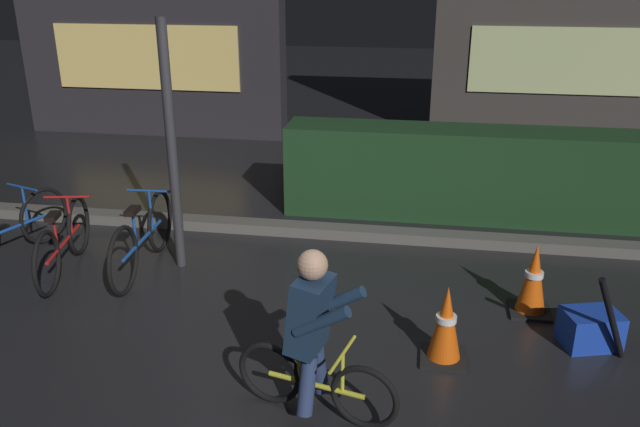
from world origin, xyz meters
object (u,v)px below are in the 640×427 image
Objects in this scene: cyclist at (313,333)px; closed_umbrella at (612,319)px; traffic_cone_near at (446,325)px; blue_crate at (590,329)px; parked_bike_leftmost at (7,229)px; parked_bike_center_left at (143,238)px; street_post at (172,149)px; parked_bike_left_mid at (64,242)px; traffic_cone_far at (533,280)px.

closed_umbrella is at bearing 37.21° from cyclist.
traffic_cone_near is 0.76× the size of closed_umbrella.
parked_bike_leftmost is at bearing 172.21° from blue_crate.
closed_umbrella is at bearing -105.87° from parked_bike_center_left.
closed_umbrella reaches higher than parked_bike_center_left.
traffic_cone_near is (2.98, -1.14, -0.04)m from parked_bike_center_left.
street_post is 1.65× the size of parked_bike_leftmost.
blue_crate is at bearing -107.74° from parked_bike_left_mid.
street_post is 1.99× the size of cyclist.
street_post is 1.60× the size of parked_bike_left_mid.
parked_bike_leftmost is 2.34× the size of traffic_cone_near.
street_post is at bearing 143.54° from cyclist.
parked_bike_leftmost is at bearing 165.35° from traffic_cone_near.
cyclist reaches higher than closed_umbrella.
parked_bike_leftmost is 5.74m from blue_crate.
blue_crate is at bearing -13.19° from street_post.
closed_umbrella is (4.23, -0.99, 0.04)m from parked_bike_center_left.
traffic_cone_near is (3.74, -0.96, -0.02)m from parked_bike_left_mid.
cyclist is 2.36m from closed_umbrella.
blue_crate is 0.35× the size of cyclist.
parked_bike_leftmost is 1.21× the size of cyclist.
street_post reaches higher than traffic_cone_far.
blue_crate is at bearing 43.34° from cyclist.
cyclist reaches higher than parked_bike_left_mid.
street_post is at bearing -67.14° from parked_bike_leftmost.
parked_bike_leftmost is 5.29m from traffic_cone_far.
parked_bike_leftmost is at bearing 176.68° from traffic_cone_far.
closed_umbrella reaches higher than parked_bike_leftmost.
traffic_cone_near is 0.96× the size of traffic_cone_far.
parked_bike_left_mid is at bearing -86.83° from parked_bike_leftmost.
parked_bike_center_left is 3.80× the size of blue_crate.
street_post is 4.09m from blue_crate.
traffic_cone_far is at bearing 130.49° from blue_crate.
street_post is 0.96m from parked_bike_center_left.
cyclist is at bearing -150.20° from blue_crate.
street_post is at bearing -83.79° from parked_bike_left_mid.
street_post is 4.16m from closed_umbrella.
parked_bike_center_left reaches higher than parked_bike_left_mid.
traffic_cone_far is (3.44, -0.43, -0.92)m from street_post.
parked_bike_center_left reaches higher than blue_crate.
traffic_cone_near is at bearing -113.60° from parked_bike_center_left.
parked_bike_left_mid is 2.42× the size of traffic_cone_near.
street_post is 2.92× the size of closed_umbrella.
parked_bike_left_mid is at bearing -43.90° from closed_umbrella.
blue_crate is at bearing -78.69° from parked_bike_leftmost.
traffic_cone_near is at bearing 54.77° from cyclist.
parked_bike_left_mid is 2.32× the size of traffic_cone_far.
traffic_cone_near is (4.51, -1.18, -0.02)m from parked_bike_leftmost.
parked_bike_leftmost is 3.42× the size of blue_crate.
parked_bike_leftmost is at bearing 164.86° from cyclist.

